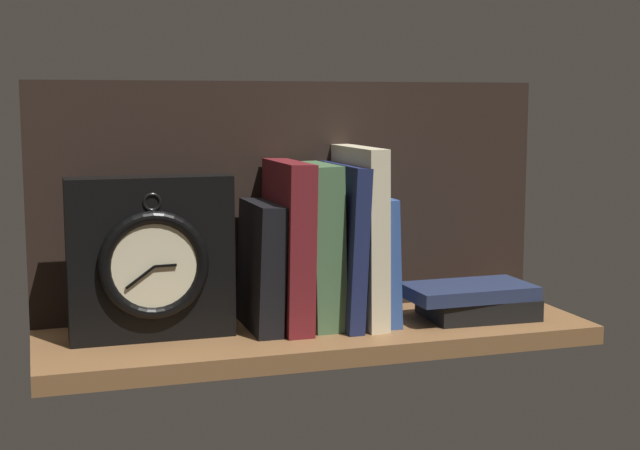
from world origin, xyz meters
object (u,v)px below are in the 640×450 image
book_navy_bierce (341,244)px  framed_clock (151,259)px  book_blue_modern (377,258)px  book_stack_side (474,300)px  book_black_skeptic (261,266)px  book_maroon_dawkins (288,245)px  book_cream_twain (360,235)px  book_green_romantic (317,245)px

book_navy_bierce → framed_clock: book_navy_bierce is taller
framed_clock → book_blue_modern: bearing=1.7°
book_stack_side → book_blue_modern: bearing=166.4°
book_navy_bierce → framed_clock: (-26.22, -0.96, -0.54)cm
book_black_skeptic → book_maroon_dawkins: 4.67cm
book_cream_twain → book_stack_side: book_cream_twain is taller
book_black_skeptic → framed_clock: framed_clock is taller
book_stack_side → book_maroon_dawkins: bearing=173.0°
framed_clock → book_cream_twain: bearing=1.9°
book_maroon_dawkins → book_stack_side: book_maroon_dawkins is taller
book_blue_modern → book_black_skeptic: bearing=180.0°
book_maroon_dawkins → book_navy_bierce: (7.67, 0.00, -0.28)cm
book_navy_bierce → book_cream_twain: book_cream_twain is taller
book_black_skeptic → book_green_romantic: (7.97, 0.00, 2.52)cm
book_cream_twain → book_blue_modern: bearing=0.0°
book_navy_bierce → book_cream_twain: 2.99cm
book_green_romantic → book_cream_twain: book_cream_twain is taller
book_green_romantic → framed_clock: (-22.74, -0.96, -0.61)cm
book_maroon_dawkins → book_stack_side: (26.67, -3.29, -8.82)cm
book_cream_twain → framed_clock: 29.03cm
book_maroon_dawkins → book_navy_bierce: book_maroon_dawkins is taller
book_navy_bierce → book_black_skeptic: bearing=180.0°
book_stack_side → framed_clock: bearing=177.0°
book_stack_side → book_black_skeptic: bearing=173.8°
book_green_romantic → book_navy_bierce: bearing=0.0°
book_navy_bierce → book_cream_twain: bearing=0.0°
book_cream_twain → framed_clock: book_cream_twain is taller
book_black_skeptic → book_blue_modern: bearing=0.0°
book_green_romantic → book_navy_bierce: book_green_romantic is taller
book_black_skeptic → book_blue_modern: size_ratio=0.98×
book_green_romantic → book_blue_modern: bearing=0.0°
book_green_romantic → book_maroon_dawkins: bearing=180.0°
book_navy_bierce → book_stack_side: 21.09cm
book_stack_side → book_cream_twain: bearing=168.6°
book_maroon_dawkins → framed_clock: 18.60cm
book_navy_bierce → book_blue_modern: bearing=0.0°
book_cream_twain → book_blue_modern: 4.32cm
book_green_romantic → book_navy_bierce: (3.48, 0.00, -0.07)cm
book_green_romantic → book_blue_modern: 9.14cm
book_navy_bierce → book_maroon_dawkins: bearing=180.0°
book_green_romantic → framed_clock: size_ratio=1.05×
book_cream_twain → book_navy_bierce: bearing=180.0°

